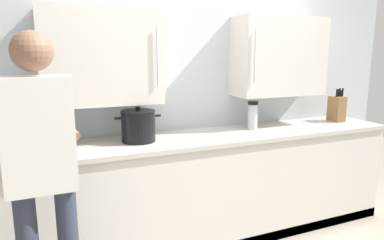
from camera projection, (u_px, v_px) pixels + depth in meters
The scene contains 7 objects.
back_wall_tiled at pixel (193, 72), 2.97m from camera, with size 4.38×0.44×2.80m.
counter_unit at pixel (206, 188), 2.89m from camera, with size 3.52×0.60×0.93m.
microwave_oven at pixel (14, 131), 2.26m from camera, with size 0.65×0.77×0.30m.
knife_block at pixel (337, 108), 3.39m from camera, with size 0.11×0.15×0.34m.
thermos_flask at pixel (253, 115), 3.01m from camera, with size 0.09×0.09×0.25m.
stock_pot at pixel (138, 126), 2.58m from camera, with size 0.36×0.26×0.27m.
person_figure at pixel (41, 167), 1.73m from camera, with size 0.44×0.51×1.71m.
Camera 1 is at (-1.16, -1.57, 1.58)m, focal length 31.39 mm.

